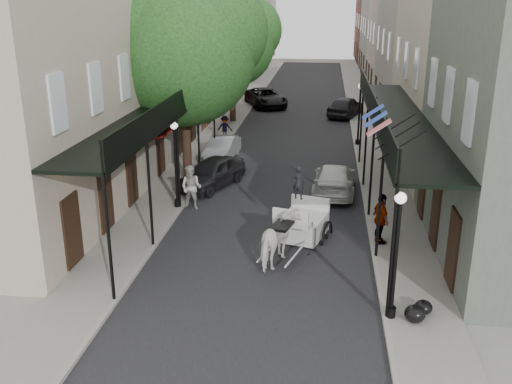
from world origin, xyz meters
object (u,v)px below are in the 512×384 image
(lamppost_right_far, at_px, (359,113))
(tree_near, at_px, (192,47))
(tree_far, at_px, (237,40))
(car_left_near, at_px, (212,173))
(pedestrian_sidewalk_right, at_px, (381,219))
(car_left_far, at_px, (266,98))
(pedestrian_sidewalk_left, at_px, (225,127))
(car_right_far, at_px, (346,107))
(car_left_mid, at_px, (222,149))
(carriage, at_px, (306,205))
(lamppost_left, at_px, (176,163))
(lamppost_right_near, at_px, (396,254))
(pedestrian_walking, at_px, (191,188))
(car_right_near, at_px, (334,179))
(horse, at_px, (281,239))

(lamppost_right_far, bearing_deg, tree_near, -136.69)
(tree_far, height_order, car_left_near, tree_far)
(pedestrian_sidewalk_right, xyz_separation_m, car_left_far, (-7.08, 27.48, -0.31))
(pedestrian_sidewalk_left, distance_m, car_right_far, 11.72)
(tree_near, distance_m, car_left_mid, 7.02)
(carriage, distance_m, car_left_near, 7.04)
(lamppost_left, xyz_separation_m, car_right_far, (7.70, 21.14, -1.27))
(pedestrian_sidewalk_right, relative_size, car_left_near, 0.45)
(lamppost_right_far, height_order, carriage, lamppost_right_far)
(lamppost_left, height_order, pedestrian_sidewalk_left, lamppost_left)
(lamppost_right_near, bearing_deg, car_left_far, 102.08)
(lamppost_left, xyz_separation_m, car_left_near, (0.89, 3.17, -1.33))
(pedestrian_sidewalk_left, bearing_deg, lamppost_right_far, 179.05)
(lamppost_left, relative_size, lamppost_right_far, 1.00)
(pedestrian_sidewalk_right, height_order, car_left_far, pedestrian_sidewalk_right)
(tree_near, bearing_deg, lamppost_right_near, -55.73)
(pedestrian_walking, distance_m, car_right_near, 6.76)
(carriage, xyz_separation_m, car_right_near, (1.12, 5.06, -0.51))
(lamppost_left, bearing_deg, car_left_far, 87.17)
(tree_near, distance_m, pedestrian_sidewalk_left, 9.96)
(lamppost_right_near, distance_m, lamppost_right_far, 20.00)
(lamppost_right_far, distance_m, car_left_near, 11.54)
(lamppost_right_near, distance_m, lamppost_left, 11.46)
(pedestrian_sidewalk_right, xyz_separation_m, car_left_near, (-7.41, 6.04, -0.35))
(pedestrian_sidewalk_right, relative_size, car_right_far, 0.41)
(car_right_far, bearing_deg, lamppost_left, 89.06)
(car_left_mid, bearing_deg, tree_near, -94.29)
(pedestrian_sidewalk_left, relative_size, car_right_far, 0.32)
(carriage, height_order, pedestrian_sidewalk_left, carriage)
(lamppost_left, height_order, car_left_far, lamppost_left)
(lamppost_right_near, bearing_deg, pedestrian_sidewalk_left, 112.15)
(car_left_near, bearing_deg, car_right_far, 90.92)
(pedestrian_walking, xyz_separation_m, pedestrian_sidewalk_left, (-0.70, 12.29, -0.10))
(tree_far, xyz_separation_m, car_left_far, (1.36, 6.44, -5.08))
(horse, height_order, car_left_mid, horse)
(lamppost_right_far, xyz_separation_m, pedestrian_sidewalk_right, (0.10, -14.87, -0.98))
(tree_far, distance_m, car_right_near, 17.43)
(pedestrian_walking, height_order, car_left_near, pedestrian_walking)
(lamppost_right_near, distance_m, pedestrian_sidewalk_right, 5.22)
(car_left_mid, xyz_separation_m, car_right_far, (7.20, 13.14, 0.15))
(lamppost_right_far, bearing_deg, car_right_far, 93.13)
(car_left_far, bearing_deg, pedestrian_walking, -114.37)
(lamppost_left, relative_size, car_left_near, 0.88)
(lamppost_left, bearing_deg, carriage, -20.24)
(carriage, xyz_separation_m, pedestrian_walking, (-4.98, 2.16, -0.21))
(pedestrian_sidewalk_right, bearing_deg, tree_far, 2.15)
(tree_near, xyz_separation_m, pedestrian_sidewalk_left, (-0.00, 8.22, -5.63))
(pedestrian_sidewalk_left, bearing_deg, pedestrian_sidewalk_right, 120.60)
(pedestrian_sidewalk_left, bearing_deg, car_right_far, -129.96)
(lamppost_right_far, height_order, car_left_mid, lamppost_right_far)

